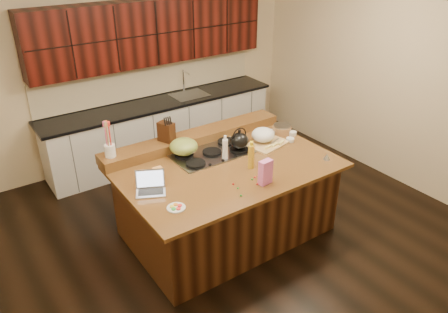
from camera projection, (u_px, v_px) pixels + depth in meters
room at (227, 130)px, 4.69m from camera, size 5.52×5.02×2.72m
island at (226, 199)px, 5.10m from camera, size 2.40×1.60×0.92m
back_ledge at (194, 138)px, 5.37m from camera, size 2.40×0.30×0.12m
cooktop at (212, 153)px, 5.10m from camera, size 0.92×0.52×0.05m
back_counter at (159, 98)px, 6.64m from camera, size 3.70×0.66×2.40m
kettle at (239, 141)px, 5.10m from camera, size 0.27×0.27×0.20m
green_bowl at (184, 146)px, 4.99m from camera, size 0.36×0.36×0.18m
laptop at (150, 186)px, 4.38m from camera, size 0.37×0.34×0.20m
oil_bottle at (251, 157)px, 4.77m from camera, size 0.07×0.07×0.27m
vinegar_bottle at (225, 150)px, 4.94m from camera, size 0.08×0.08×0.25m
wooden_tray at (264, 137)px, 5.34m from camera, size 0.54×0.44×0.20m
ramekin_a at (290, 140)px, 5.41m from camera, size 0.12×0.12×0.04m
ramekin_b at (293, 133)px, 5.58m from camera, size 0.13×0.13×0.04m
ramekin_c at (272, 132)px, 5.61m from camera, size 0.13×0.13×0.04m
strainer_bowl at (282, 129)px, 5.63m from camera, size 0.31×0.31×0.09m
kitchen_timer at (327, 157)px, 4.99m from camera, size 0.09×0.09×0.07m
pink_bag at (265, 172)px, 4.47m from camera, size 0.15×0.09×0.27m
candy_plate at (176, 208)px, 4.13m from camera, size 0.21×0.21×0.01m
package_box at (158, 173)px, 4.58m from camera, size 0.10×0.07×0.13m
utensil_crock at (110, 151)px, 4.78m from camera, size 0.15×0.15×0.14m
knife_block at (166, 132)px, 5.11m from camera, size 0.18×0.22×0.23m
gumdrop_0 at (233, 184)px, 4.50m from camera, size 0.02×0.02×0.02m
gumdrop_1 at (241, 196)px, 4.31m from camera, size 0.02×0.02×0.02m
gumdrop_2 at (257, 184)px, 4.50m from camera, size 0.02×0.02×0.02m
gumdrop_3 at (252, 179)px, 4.59m from camera, size 0.02×0.02×0.02m
gumdrop_4 at (263, 180)px, 4.57m from camera, size 0.02×0.02×0.02m
gumdrop_5 at (269, 176)px, 4.65m from camera, size 0.02×0.02×0.02m
gumdrop_6 at (255, 177)px, 4.63m from camera, size 0.02×0.02×0.02m
gumdrop_7 at (238, 188)px, 4.43m from camera, size 0.02×0.02×0.02m
gumdrop_8 at (264, 181)px, 4.56m from camera, size 0.02×0.02×0.02m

